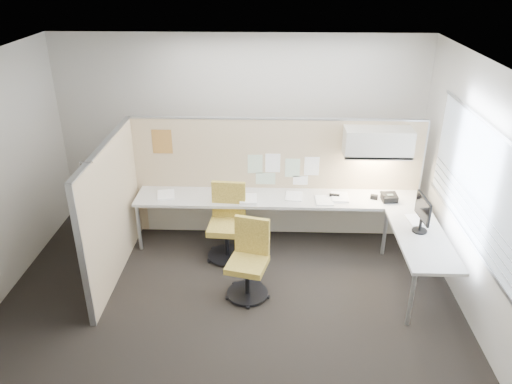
{
  "coord_description": "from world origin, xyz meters",
  "views": [
    {
      "loc": [
        0.49,
        -4.95,
        3.81
      ],
      "look_at": [
        0.29,
        0.8,
        1.03
      ],
      "focal_mm": 35.0,
      "sensor_mm": 36.0,
      "label": 1
    }
  ],
  "objects_px": {
    "chair_right": "(249,261)",
    "phone": "(389,198)",
    "chair_left": "(228,224)",
    "monitor": "(422,212)",
    "desk": "(303,211)"
  },
  "relations": [
    {
      "from": "chair_right",
      "to": "phone",
      "type": "bearing_deg",
      "value": 45.05
    },
    {
      "from": "chair_left",
      "to": "chair_right",
      "type": "distance_m",
      "value": 0.91
    },
    {
      "from": "desk",
      "to": "chair_left",
      "type": "distance_m",
      "value": 1.06
    },
    {
      "from": "desk",
      "to": "monitor",
      "type": "height_order",
      "value": "monitor"
    },
    {
      "from": "desk",
      "to": "monitor",
      "type": "distance_m",
      "value": 1.61
    },
    {
      "from": "chair_left",
      "to": "phone",
      "type": "relative_size",
      "value": 4.53
    },
    {
      "from": "desk",
      "to": "phone",
      "type": "height_order",
      "value": "phone"
    },
    {
      "from": "chair_right",
      "to": "chair_left",
      "type": "bearing_deg",
      "value": 125.29
    },
    {
      "from": "chair_right",
      "to": "monitor",
      "type": "height_order",
      "value": "monitor"
    },
    {
      "from": "chair_right",
      "to": "monitor",
      "type": "distance_m",
      "value": 2.16
    },
    {
      "from": "phone",
      "to": "chair_left",
      "type": "bearing_deg",
      "value": -178.52
    },
    {
      "from": "desk",
      "to": "chair_right",
      "type": "bearing_deg",
      "value": -123.86
    },
    {
      "from": "chair_right",
      "to": "phone",
      "type": "distance_m",
      "value": 2.2
    },
    {
      "from": "chair_right",
      "to": "phone",
      "type": "relative_size",
      "value": 4.25
    },
    {
      "from": "chair_left",
      "to": "chair_right",
      "type": "xyz_separation_m",
      "value": [
        0.33,
        -0.85,
        -0.03
      ]
    }
  ]
}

